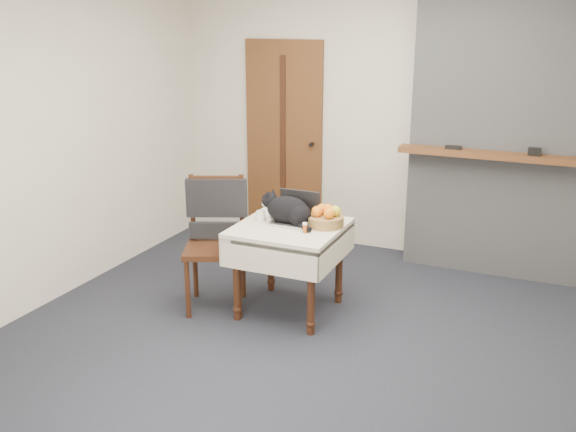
# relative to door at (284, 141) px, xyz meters

# --- Properties ---
(ground) EXTENTS (4.50, 4.50, 0.00)m
(ground) POSITION_rel_door_xyz_m (1.20, -1.97, -1.00)
(ground) COLOR black
(ground) RESTS_ON ground
(room_shell) EXTENTS (4.52, 4.01, 2.61)m
(room_shell) POSITION_rel_door_xyz_m (1.20, -1.51, 0.76)
(room_shell) COLOR beige
(room_shell) RESTS_ON ground
(door) EXTENTS (0.82, 0.10, 2.00)m
(door) POSITION_rel_door_xyz_m (0.00, 0.00, 0.00)
(door) COLOR brown
(door) RESTS_ON ground
(chimney) EXTENTS (1.62, 0.48, 2.60)m
(chimney) POSITION_rel_door_xyz_m (2.10, -0.13, 0.30)
(chimney) COLOR gray
(chimney) RESTS_ON ground
(side_table) EXTENTS (0.78, 0.78, 0.70)m
(side_table) POSITION_rel_door_xyz_m (0.79, -1.67, -0.41)
(side_table) COLOR #3A1D0F
(side_table) RESTS_ON ground
(laptop) EXTENTS (0.33, 0.28, 0.24)m
(laptop) POSITION_rel_door_xyz_m (0.81, -1.57, -0.24)
(laptop) COLOR #B7B7BC
(laptop) RESTS_ON side_table
(cat) EXTENTS (0.49, 0.28, 0.25)m
(cat) POSITION_rel_door_xyz_m (0.77, -1.63, -0.19)
(cat) COLOR black
(cat) RESTS_ON side_table
(cream_jar) EXTENTS (0.07, 0.07, 0.08)m
(cream_jar) POSITION_rel_door_xyz_m (0.54, -1.64, -0.26)
(cream_jar) COLOR white
(cream_jar) RESTS_ON side_table
(pill_bottle) EXTENTS (0.04, 0.04, 0.07)m
(pill_bottle) POSITION_rel_door_xyz_m (0.96, -1.77, -0.26)
(pill_bottle) COLOR #A84814
(pill_bottle) RESTS_ON side_table
(fruit_basket) EXTENTS (0.28, 0.28, 0.16)m
(fruit_basket) POSITION_rel_door_xyz_m (1.04, -1.56, -0.24)
(fruit_basket) COLOR #98693D
(fruit_basket) RESTS_ON side_table
(desk_clutter) EXTENTS (0.13, 0.02, 0.01)m
(desk_clutter) POSITION_rel_door_xyz_m (1.00, -1.58, -0.30)
(desk_clutter) COLOR black
(desk_clutter) RESTS_ON side_table
(chair) EXTENTS (0.60, 0.60, 1.03)m
(chair) POSITION_rel_door_xyz_m (0.20, -1.74, -0.34)
(chair) COLOR #3A1D0F
(chair) RESTS_ON ground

